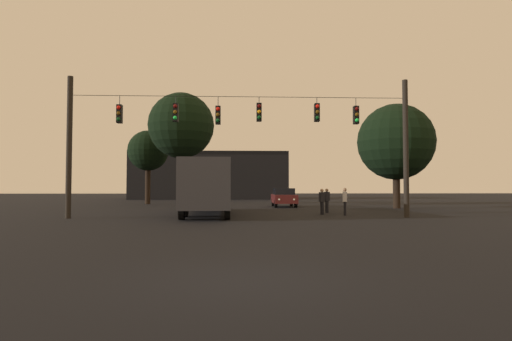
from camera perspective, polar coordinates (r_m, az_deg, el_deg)
name	(u,v)px	position (r m, az deg, el deg)	size (l,w,h in m)	color
ground_plane	(239,209)	(31.74, -2.24, -5.15)	(168.00, 168.00, 0.00)	black
overhead_signal_span	(241,135)	(22.20, -2.06, 4.74)	(17.82, 0.44, 7.31)	black
city_bus	(208,183)	(25.15, -6.48, -1.63)	(2.88, 11.08, 3.00)	#2D2D33
car_near_right	(284,197)	(34.94, 3.76, -3.58)	(1.81, 4.34, 1.52)	#511919
pedestrian_crossing_left	(345,200)	(24.63, 11.85, -3.89)	(0.33, 0.41, 1.56)	black
pedestrian_crossing_center	(322,200)	(25.03, 8.85, -3.96)	(0.32, 0.41, 1.50)	black
pedestrian_crossing_right	(327,199)	(26.74, 9.49, -3.84)	(0.31, 0.40, 1.51)	black
corner_building	(211,176)	(61.44, -6.07, -0.77)	(21.22, 10.95, 6.44)	black
tree_left_silhouette	(181,126)	(37.59, -10.01, 5.92)	(5.70, 5.70, 9.81)	#2D2116
tree_behind_building	(396,142)	(34.07, 18.27, 3.64)	(5.78, 5.78, 7.94)	black
tree_right_far	(148,151)	(42.08, -14.28, 2.53)	(3.88, 3.88, 7.07)	black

